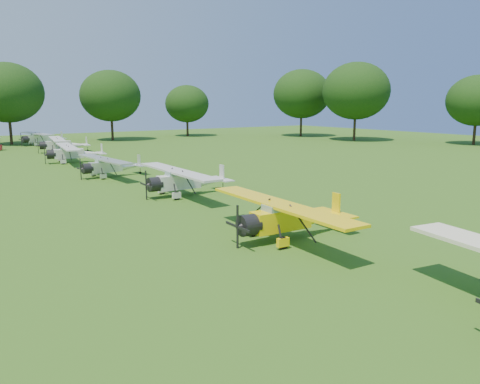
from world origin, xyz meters
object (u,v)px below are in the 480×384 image
at_px(aircraft_2, 289,215).
at_px(aircraft_7, 41,137).
at_px(aircraft_5, 73,152).
at_px(aircraft_4, 110,165).
at_px(aircraft_6, 62,143).
at_px(aircraft_3, 185,179).

xyz_separation_m(aircraft_2, aircraft_7, (1.18, 61.54, 0.04)).
relative_size(aircraft_5, aircraft_7, 0.97).
xyz_separation_m(aircraft_4, aircraft_6, (1.74, 24.31, 0.12)).
height_order(aircraft_3, aircraft_4, aircraft_3).
bearing_deg(aircraft_5, aircraft_4, -83.04).
relative_size(aircraft_4, aircraft_7, 0.88).
bearing_deg(aircraft_5, aircraft_6, 89.02).
bearing_deg(aircraft_7, aircraft_2, -99.40).
relative_size(aircraft_3, aircraft_6, 0.98).
xyz_separation_m(aircraft_2, aircraft_3, (0.93, 12.70, 0.01)).
bearing_deg(aircraft_5, aircraft_3, -79.20).
xyz_separation_m(aircraft_3, aircraft_4, (-1.56, 11.45, -0.10)).
bearing_deg(aircraft_7, aircraft_3, -98.59).
bearing_deg(aircraft_4, aircraft_2, -92.94).
bearing_deg(aircraft_4, aircraft_7, 82.80).
distance_m(aircraft_6, aircraft_7, 13.08).
bearing_deg(aircraft_3, aircraft_5, 94.58).
bearing_deg(aircraft_6, aircraft_3, -81.95).
bearing_deg(aircraft_7, aircraft_5, -102.34).
bearing_deg(aircraft_4, aircraft_3, -86.67).
height_order(aircraft_2, aircraft_5, aircraft_5).
distance_m(aircraft_4, aircraft_5, 12.37).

